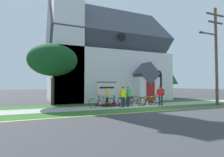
{
  "coord_description": "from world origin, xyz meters",
  "views": [
    {
      "loc": [
        -7.81,
        -11.51,
        1.72
      ],
      "look_at": [
        -1.42,
        3.35,
        2.35
      ],
      "focal_mm": 28.59,
      "sensor_mm": 36.0,
      "label": 1
    }
  ],
  "objects_px": {
    "church_sign": "(107,89)",
    "bicycle_yellow": "(116,102)",
    "utility_pole": "(215,51)",
    "bicycle_green": "(154,100)",
    "cyclist_in_white_jersey": "(161,94)",
    "roadside_conifer": "(162,70)",
    "bicycle_white": "(135,102)",
    "bicycle_silver": "(148,101)",
    "cyclist_in_blue_jersey": "(107,95)",
    "cyclist_in_orange_jersey": "(123,95)",
    "yard_deciduous_tree": "(53,60)",
    "bicycle_orange": "(99,103)",
    "bicycle_black": "(136,101)",
    "cyclist_in_yellow_jersey": "(128,95)"
  },
  "relations": [
    {
      "from": "church_sign",
      "to": "cyclist_in_blue_jersey",
      "type": "height_order",
      "value": "church_sign"
    },
    {
      "from": "bicycle_silver",
      "to": "roadside_conifer",
      "type": "bearing_deg",
      "value": 43.91
    },
    {
      "from": "bicycle_yellow",
      "to": "cyclist_in_white_jersey",
      "type": "relative_size",
      "value": 0.99
    },
    {
      "from": "yard_deciduous_tree",
      "to": "bicycle_yellow",
      "type": "bearing_deg",
      "value": -38.0
    },
    {
      "from": "yard_deciduous_tree",
      "to": "cyclist_in_orange_jersey",
      "type": "bearing_deg",
      "value": -35.76
    },
    {
      "from": "church_sign",
      "to": "bicycle_yellow",
      "type": "relative_size",
      "value": 1.25
    },
    {
      "from": "church_sign",
      "to": "bicycle_green",
      "type": "relative_size",
      "value": 1.23
    },
    {
      "from": "bicycle_white",
      "to": "roadside_conifer",
      "type": "xyz_separation_m",
      "value": [
        8.55,
        7.02,
        3.52
      ]
    },
    {
      "from": "cyclist_in_orange_jersey",
      "to": "bicycle_silver",
      "type": "bearing_deg",
      "value": 4.09
    },
    {
      "from": "church_sign",
      "to": "bicycle_yellow",
      "type": "height_order",
      "value": "church_sign"
    },
    {
      "from": "utility_pole",
      "to": "bicycle_green",
      "type": "bearing_deg",
      "value": 149.73
    },
    {
      "from": "cyclist_in_white_jersey",
      "to": "utility_pole",
      "type": "xyz_separation_m",
      "value": [
        4.6,
        -1.76,
        3.8
      ]
    },
    {
      "from": "cyclist_in_orange_jersey",
      "to": "cyclist_in_blue_jersey",
      "type": "bearing_deg",
      "value": 145.13
    },
    {
      "from": "church_sign",
      "to": "cyclist_in_yellow_jersey",
      "type": "relative_size",
      "value": 1.24
    },
    {
      "from": "cyclist_in_blue_jersey",
      "to": "roadside_conifer",
      "type": "height_order",
      "value": "roadside_conifer"
    },
    {
      "from": "roadside_conifer",
      "to": "yard_deciduous_tree",
      "type": "height_order",
      "value": "roadside_conifer"
    },
    {
      "from": "bicycle_white",
      "to": "cyclist_in_white_jersey",
      "type": "relative_size",
      "value": 1.03
    },
    {
      "from": "bicycle_green",
      "to": "cyclist_in_orange_jersey",
      "type": "relative_size",
      "value": 1.05
    },
    {
      "from": "bicycle_silver",
      "to": "cyclist_in_blue_jersey",
      "type": "relative_size",
      "value": 1.1
    },
    {
      "from": "cyclist_in_white_jersey",
      "to": "yard_deciduous_tree",
      "type": "height_order",
      "value": "yard_deciduous_tree"
    },
    {
      "from": "bicycle_silver",
      "to": "bicycle_orange",
      "type": "bearing_deg",
      "value": 176.8
    },
    {
      "from": "bicycle_white",
      "to": "cyclist_in_blue_jersey",
      "type": "xyz_separation_m",
      "value": [
        -2.19,
        0.7,
        0.54
      ]
    },
    {
      "from": "bicycle_green",
      "to": "bicycle_orange",
      "type": "relative_size",
      "value": 0.97
    },
    {
      "from": "bicycle_white",
      "to": "yard_deciduous_tree",
      "type": "bearing_deg",
      "value": 149.76
    },
    {
      "from": "bicycle_white",
      "to": "cyclist_in_yellow_jersey",
      "type": "relative_size",
      "value": 1.03
    },
    {
      "from": "bicycle_black",
      "to": "bicycle_silver",
      "type": "bearing_deg",
      "value": -40.69
    },
    {
      "from": "bicycle_orange",
      "to": "yard_deciduous_tree",
      "type": "distance_m",
      "value": 5.79
    },
    {
      "from": "bicycle_black",
      "to": "utility_pole",
      "type": "height_order",
      "value": "utility_pole"
    },
    {
      "from": "yard_deciduous_tree",
      "to": "bicycle_green",
      "type": "bearing_deg",
      "value": -19.56
    },
    {
      "from": "roadside_conifer",
      "to": "utility_pole",
      "type": "bearing_deg",
      "value": -99.95
    },
    {
      "from": "bicycle_green",
      "to": "yard_deciduous_tree",
      "type": "xyz_separation_m",
      "value": [
        -8.52,
        3.03,
        3.58
      ]
    },
    {
      "from": "cyclist_in_blue_jersey",
      "to": "roadside_conifer",
      "type": "distance_m",
      "value": 12.81
    },
    {
      "from": "bicycle_black",
      "to": "roadside_conifer",
      "type": "relative_size",
      "value": 0.28
    },
    {
      "from": "bicycle_orange",
      "to": "cyclist_in_yellow_jersey",
      "type": "xyz_separation_m",
      "value": [
        2.38,
        -0.32,
        0.59
      ]
    },
    {
      "from": "bicycle_white",
      "to": "bicycle_yellow",
      "type": "bearing_deg",
      "value": 177.14
    },
    {
      "from": "church_sign",
      "to": "bicycle_white",
      "type": "xyz_separation_m",
      "value": [
        1.72,
        -2.0,
        -0.98
      ]
    },
    {
      "from": "bicycle_white",
      "to": "bicycle_silver",
      "type": "distance_m",
      "value": 1.41
    },
    {
      "from": "bicycle_yellow",
      "to": "cyclist_in_white_jersey",
      "type": "xyz_separation_m",
      "value": [
        4.02,
        -0.43,
        0.6
      ]
    },
    {
      "from": "cyclist_in_orange_jersey",
      "to": "cyclist_in_blue_jersey",
      "type": "relative_size",
      "value": 1.01
    },
    {
      "from": "bicycle_black",
      "to": "bicycle_silver",
      "type": "height_order",
      "value": "bicycle_silver"
    },
    {
      "from": "church_sign",
      "to": "bicycle_black",
      "type": "xyz_separation_m",
      "value": [
        2.32,
        -1.17,
        -0.98
      ]
    },
    {
      "from": "bicycle_green",
      "to": "cyclist_in_white_jersey",
      "type": "relative_size",
      "value": 1.01
    },
    {
      "from": "bicycle_silver",
      "to": "cyclist_in_yellow_jersey",
      "type": "height_order",
      "value": "cyclist_in_yellow_jersey"
    },
    {
      "from": "bicycle_black",
      "to": "cyclist_in_white_jersey",
      "type": "xyz_separation_m",
      "value": [
        1.74,
        -1.18,
        0.6
      ]
    },
    {
      "from": "cyclist_in_white_jersey",
      "to": "bicycle_green",
      "type": "bearing_deg",
      "value": 90.83
    },
    {
      "from": "bicycle_silver",
      "to": "cyclist_in_orange_jersey",
      "type": "relative_size",
      "value": 1.08
    },
    {
      "from": "church_sign",
      "to": "bicycle_orange",
      "type": "bearing_deg",
      "value": -127.98
    },
    {
      "from": "bicycle_silver",
      "to": "utility_pole",
      "type": "height_order",
      "value": "utility_pole"
    },
    {
      "from": "bicycle_orange",
      "to": "utility_pole",
      "type": "relative_size",
      "value": 0.2
    },
    {
      "from": "cyclist_in_white_jersey",
      "to": "roadside_conifer",
      "type": "relative_size",
      "value": 0.28
    }
  ]
}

